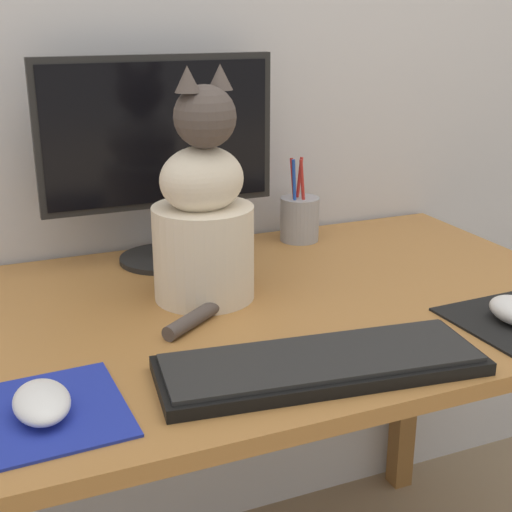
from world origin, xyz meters
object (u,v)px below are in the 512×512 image
Objects in this scene: computer_mouse_left at (42,402)px; cat at (204,216)px; keyboard at (321,364)px; pen_cup at (300,218)px; monitor at (159,150)px.

cat reaches higher than computer_mouse_left.
computer_mouse_left reaches higher than keyboard.
pen_cup is at bearing 21.32° from cat.
keyboard is (0.07, -0.52, -0.21)m from monitor.
computer_mouse_left is at bearing -139.25° from pen_cup.
keyboard is 0.34m from cat.
keyboard is 4.38× the size of computer_mouse_left.
monitor is 2.51× the size of pen_cup.
keyboard is at bearing -4.60° from computer_mouse_left.
pen_cup is (0.59, 0.51, 0.03)m from computer_mouse_left.
keyboard is at bearing -113.23° from pen_cup.
monitor is 0.57m from keyboard.
pen_cup reaches higher than computer_mouse_left.
monitor is at bearing 59.55° from computer_mouse_left.
monitor reaches higher than keyboard.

